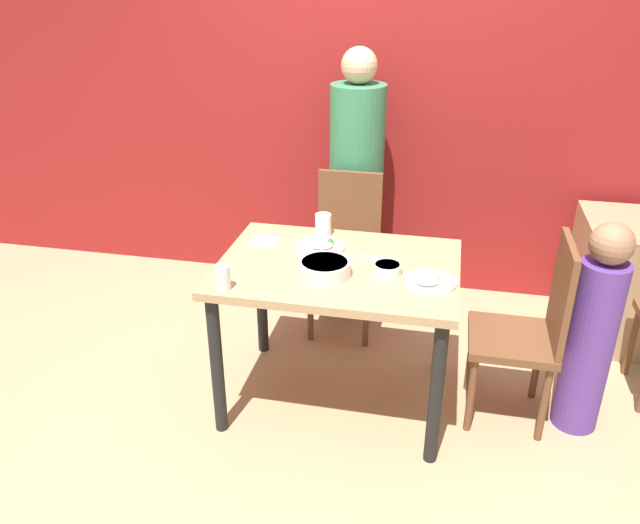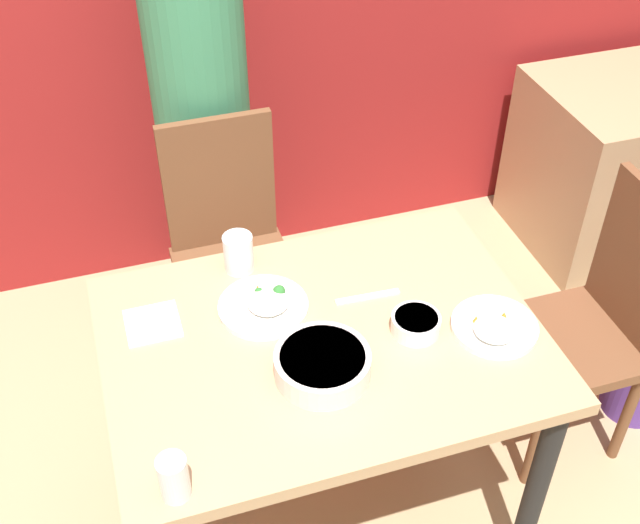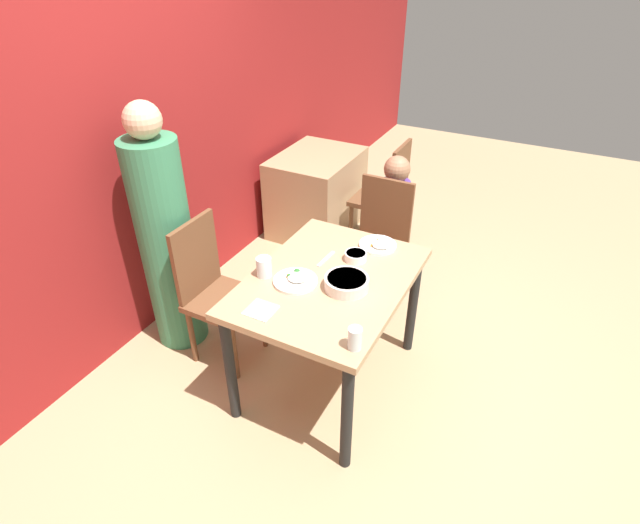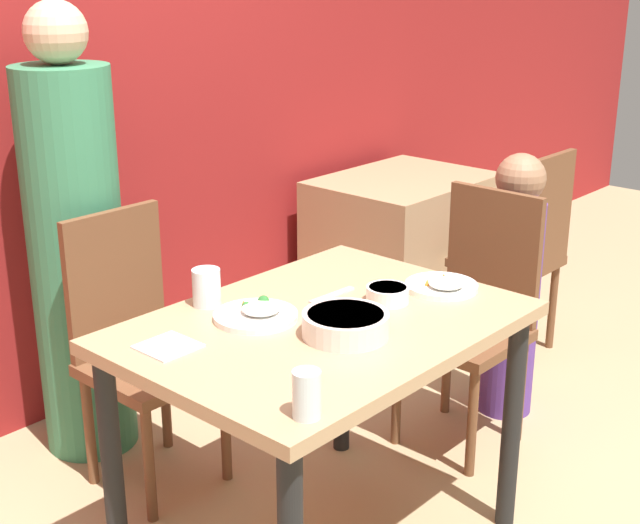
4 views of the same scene
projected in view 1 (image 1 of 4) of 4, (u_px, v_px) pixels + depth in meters
ground_plane at (336, 397)px, 3.25m from camera, size 10.00×10.00×0.00m
wall_back at (381, 86)px, 3.90m from camera, size 10.00×0.06×2.70m
dining_table at (338, 284)px, 2.96m from camera, size 1.12×0.82×0.77m
chair_adult_spot at (346, 249)px, 3.71m from camera, size 0.40×0.40×0.95m
chair_child_spot at (530, 328)px, 2.91m from camera, size 0.40×0.40×0.95m
person_adult at (356, 192)px, 3.90m from camera, size 0.33×0.33×1.62m
person_child at (592, 334)px, 2.86m from camera, size 0.21×0.21×1.06m
bowl_curry at (325, 268)px, 2.80m from camera, size 0.24×0.24×0.07m
plate_rice_adult at (430, 281)px, 2.73m from camera, size 0.23×0.23×0.04m
plate_rice_child at (321, 247)px, 3.06m from camera, size 0.24×0.24×0.05m
bowl_rice_small at (387, 269)px, 2.82m from camera, size 0.13×0.13×0.05m
glass_water_tall at (223, 277)px, 2.67m from camera, size 0.07×0.07×0.11m
glass_water_short at (323, 224)px, 3.21m from camera, size 0.08×0.08×0.11m
napkin_folded at (265, 241)px, 3.15m from camera, size 0.14×0.14×0.01m
fork_steel at (375, 257)px, 2.98m from camera, size 0.18×0.03×0.01m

